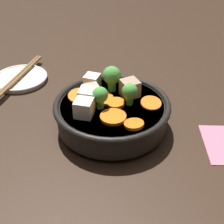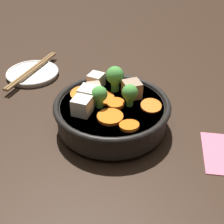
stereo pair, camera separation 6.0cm
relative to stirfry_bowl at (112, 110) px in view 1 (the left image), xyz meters
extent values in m
plane|color=black|center=(0.00, 0.00, -0.04)|extent=(3.00, 3.00, 0.00)
cylinder|color=black|center=(0.00, 0.00, -0.04)|extent=(0.12, 0.12, 0.01)
cylinder|color=black|center=(0.00, 0.00, -0.01)|extent=(0.21, 0.21, 0.04)
torus|color=black|center=(0.00, 0.00, 0.01)|extent=(0.22, 0.22, 0.01)
cylinder|color=brown|center=(0.00, 0.00, 0.00)|extent=(0.20, 0.20, 0.02)
cylinder|color=orange|center=(0.00, -0.01, 0.02)|extent=(0.04, 0.04, 0.01)
cylinder|color=orange|center=(0.01, 0.06, 0.02)|extent=(0.05, 0.05, 0.01)
cylinder|color=orange|center=(-0.06, -0.05, 0.02)|extent=(0.05, 0.05, 0.01)
cylinder|color=orange|center=(0.01, 0.02, 0.02)|extent=(0.06, 0.05, 0.01)
cylinder|color=orange|center=(0.01, -0.07, 0.02)|extent=(0.05, 0.05, 0.01)
cylinder|color=orange|center=(-0.04, -0.01, 0.02)|extent=(0.05, 0.05, 0.01)
cylinder|color=#59B84C|center=(-0.02, 0.02, 0.02)|extent=(0.01, 0.01, 0.02)
sphere|color=#47933D|center=(-0.02, 0.02, 0.04)|extent=(0.03, 0.03, 0.03)
cylinder|color=#59B84C|center=(0.01, -0.03, 0.02)|extent=(0.01, 0.01, 0.02)
sphere|color=#47933D|center=(0.01, -0.03, 0.04)|extent=(0.03, 0.03, 0.03)
cylinder|color=#59B84C|center=(0.05, 0.01, 0.03)|extent=(0.02, 0.02, 0.02)
sphere|color=#47933D|center=(0.05, 0.01, 0.05)|extent=(0.04, 0.04, 0.04)
cube|color=tan|center=(0.02, 0.04, 0.03)|extent=(0.04, 0.04, 0.03)
cube|color=silver|center=(0.05, 0.05, 0.03)|extent=(0.03, 0.03, 0.03)
cube|color=silver|center=(-0.04, 0.04, 0.03)|extent=(0.03, 0.03, 0.03)
cube|color=#9E7F66|center=(0.04, -0.03, 0.03)|extent=(0.05, 0.05, 0.03)
cube|color=silver|center=(-0.01, 0.04, 0.03)|extent=(0.03, 0.03, 0.03)
cylinder|color=white|center=(0.13, 0.26, -0.04)|extent=(0.13, 0.13, 0.01)
torus|color=white|center=(0.13, 0.26, -0.03)|extent=(0.13, 0.13, 0.01)
cylinder|color=olive|center=(0.13, 0.26, -0.02)|extent=(0.21, 0.02, 0.01)
cylinder|color=olive|center=(0.13, 0.25, -0.02)|extent=(0.21, 0.02, 0.01)
camera|label=1|loc=(-0.48, -0.10, 0.34)|focal=50.00mm
camera|label=2|loc=(-0.46, -0.16, 0.34)|focal=50.00mm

